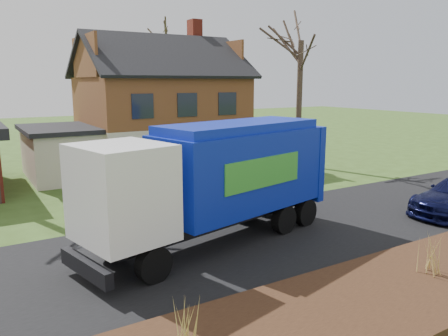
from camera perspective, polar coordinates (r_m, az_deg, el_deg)
ground at (r=15.51m, az=5.83°, el=-8.64°), size 120.00×120.00×0.00m
road at (r=15.51m, az=5.83°, el=-8.60°), size 80.00×7.00×0.02m
mulch_verge at (r=12.01m, az=21.76°, el=-14.78°), size 80.00×3.50×0.30m
main_house at (r=27.56m, az=-9.23°, el=8.51°), size 12.95×8.95×9.26m
garbage_truck at (r=14.20m, az=-0.69°, el=-0.95°), size 9.47×4.43×3.92m
silver_sedan at (r=17.81m, az=-7.90°, el=-3.30°), size 5.10×2.04×1.65m
tree_front_east at (r=28.14m, az=10.14°, el=18.63°), size 3.97×3.97×11.04m
tree_back at (r=36.16m, az=-7.60°, el=17.92°), size 3.62×3.62×11.45m
grass_clump_west at (r=8.64m, az=-5.04°, el=-19.82°), size 0.38×0.31×1.01m
grass_clump_mid at (r=12.82m, az=25.25°, el=-10.02°), size 0.39×0.32×1.09m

